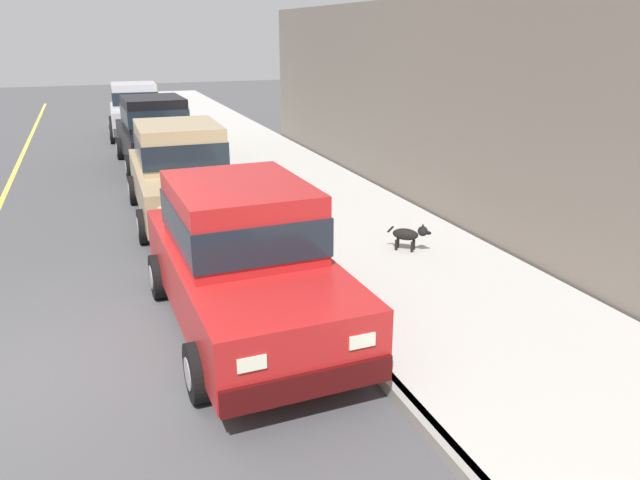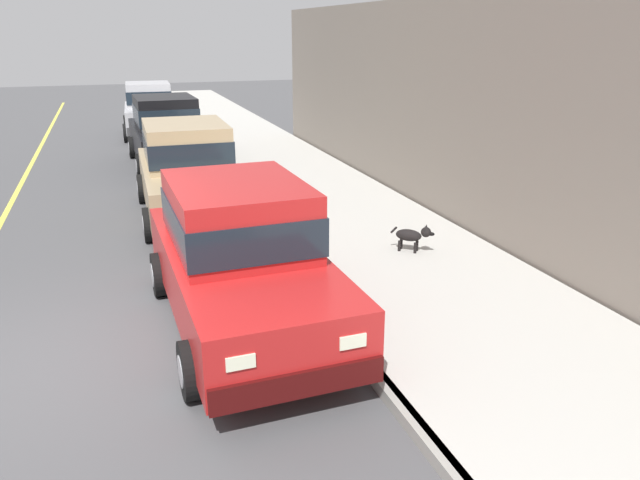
% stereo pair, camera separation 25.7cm
% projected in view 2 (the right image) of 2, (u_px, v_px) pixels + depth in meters
% --- Properties ---
extents(ground_plane, '(80.00, 80.00, 0.00)m').
position_uv_depth(ground_plane, '(72.00, 363.00, 7.07)').
color(ground_plane, '#4C4C4F').
extents(curb, '(0.16, 64.00, 0.14)m').
position_uv_depth(curb, '(329.00, 317.00, 8.02)').
color(curb, gray).
rests_on(curb, ground).
extents(sidewalk, '(3.60, 64.00, 0.14)m').
position_uv_depth(sidewalk, '(448.00, 299.00, 8.57)').
color(sidewalk, '#B7B5AD').
rests_on(sidewalk, ground).
extents(car_red_sedan, '(2.13, 4.65, 1.92)m').
position_uv_depth(car_red_sedan, '(241.00, 255.00, 7.66)').
color(car_red_sedan, red).
rests_on(car_red_sedan, ground).
extents(car_tan_sedan, '(2.09, 4.63, 1.92)m').
position_uv_depth(car_tan_sedan, '(188.00, 169.00, 12.35)').
color(car_tan_sedan, tan).
rests_on(car_tan_sedan, ground).
extents(car_black_sedan, '(2.13, 4.65, 1.92)m').
position_uv_depth(car_black_sedan, '(167.00, 130.00, 17.15)').
color(car_black_sedan, black).
rests_on(car_black_sedan, ground).
extents(car_silver_hatchback, '(2.06, 3.86, 1.88)m').
position_uv_depth(car_silver_hatchback, '(150.00, 109.00, 21.95)').
color(car_silver_hatchback, '#BCBCC1').
rests_on(car_silver_hatchback, ground).
extents(dog_black, '(0.60, 0.54, 0.49)m').
position_uv_depth(dog_black, '(413.00, 235.00, 10.12)').
color(dog_black, black).
rests_on(dog_black, sidewalk).
extents(building_facade, '(0.50, 20.00, 4.31)m').
position_uv_depth(building_facade, '(445.00, 110.00, 12.12)').
color(building_facade, slate).
rests_on(building_facade, ground).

